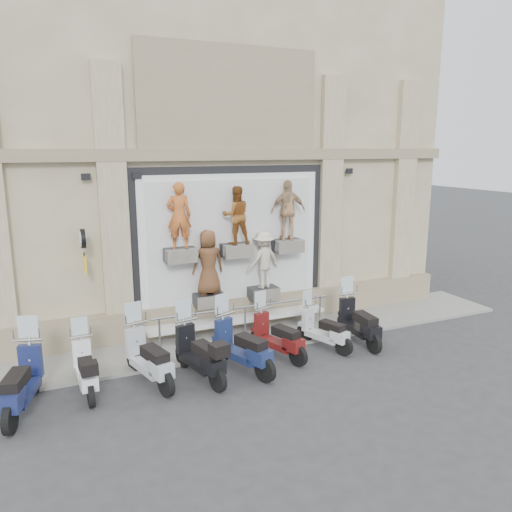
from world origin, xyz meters
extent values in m
plane|color=#323235|center=(0.00, 0.00, 0.00)|extent=(90.00, 90.00, 0.00)
cube|color=gray|center=(0.00, 2.10, 0.04)|extent=(16.00, 2.20, 0.08)
cube|color=black|center=(0.00, 2.96, 2.40)|extent=(5.60, 0.10, 4.30)
cube|color=white|center=(0.00, 2.90, 2.40)|extent=(5.10, 0.06, 3.90)
cube|color=white|center=(0.00, 2.86, 2.40)|extent=(4.70, 0.04, 3.60)
cube|color=white|center=(0.00, 2.55, 0.42)|extent=(5.10, 0.75, 0.10)
cube|color=#28282B|center=(-1.55, 2.59, 2.33)|extent=(0.80, 0.50, 0.35)
imported|color=orange|center=(-1.55, 2.59, 3.35)|extent=(0.69, 0.52, 1.69)
cube|color=#28282B|center=(0.00, 2.59, 2.33)|extent=(0.80, 0.50, 0.35)
imported|color=brown|center=(0.00, 2.59, 3.27)|extent=(0.81, 0.66, 1.54)
cube|color=#28282B|center=(1.55, 2.59, 2.33)|extent=(0.80, 0.50, 0.35)
imported|color=tan|center=(1.55, 2.59, 3.33)|extent=(1.03, 0.58, 1.66)
cube|color=#28282B|center=(-0.80, 2.59, 1.02)|extent=(0.80, 0.50, 0.35)
imported|color=brown|center=(-0.80, 2.59, 2.06)|extent=(0.85, 0.55, 1.73)
cube|color=#28282B|center=(0.80, 2.59, 1.02)|extent=(0.80, 0.50, 0.35)
imported|color=beige|center=(0.80, 2.59, 1.99)|extent=(1.12, 0.80, 1.58)
cube|color=black|center=(-3.90, 2.72, 2.95)|extent=(0.06, 0.56, 0.06)
cylinder|color=black|center=(-3.90, 2.45, 2.95)|extent=(0.10, 0.46, 0.46)
cube|color=yellow|center=(-3.90, 2.45, 2.35)|extent=(0.04, 0.50, 0.38)
camera|label=1|loc=(-4.80, -9.65, 5.03)|focal=35.00mm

